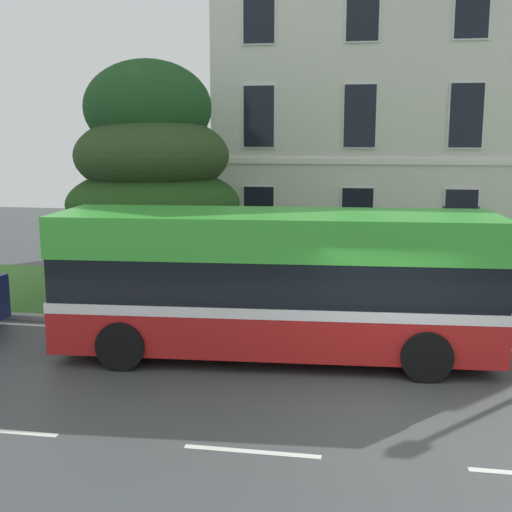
{
  "coord_description": "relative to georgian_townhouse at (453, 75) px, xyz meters",
  "views": [
    {
      "loc": [
        -0.44,
        -10.49,
        4.48
      ],
      "look_at": [
        -3.11,
        4.97,
        1.61
      ],
      "focal_mm": 46.33,
      "sensor_mm": 36.0,
      "label": 1
    }
  ],
  "objects": [
    {
      "name": "ground_plane",
      "position": [
        -2.38,
        -13.67,
        -6.62
      ],
      "size": [
        60.0,
        56.0,
        0.18
      ],
      "color": "#404546"
    },
    {
      "name": "single_decker_bus",
      "position": [
        -4.65,
        -12.35,
        -5.04
      ],
      "size": [
        8.95,
        3.01,
        2.97
      ],
      "rotation": [
        0.0,
        0.0,
        0.06
      ],
      "color": "#B31C1B",
      "rests_on": "ground_plane"
    },
    {
      "name": "evergreen_tree",
      "position": [
        -8.85,
        -7.39,
        -3.73
      ],
      "size": [
        5.41,
        5.41,
        6.47
      ],
      "color": "#423328",
      "rests_on": "ground_plane"
    },
    {
      "name": "iron_verge_railing",
      "position": [
        0.0,
        -10.39,
        -5.99
      ],
      "size": [
        18.76,
        0.04,
        0.97
      ],
      "color": "black",
      "rests_on": "ground_plane"
    },
    {
      "name": "georgian_townhouse",
      "position": [
        0.0,
        0.0,
        0.0
      ],
      "size": [
        16.28,
        8.21,
        12.9
      ],
      "color": "silver",
      "rests_on": "ground_plane"
    }
  ]
}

